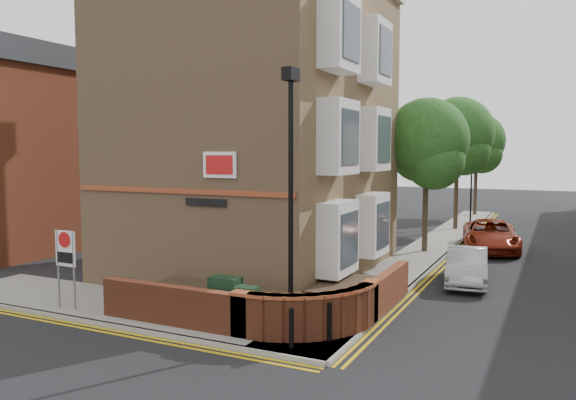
# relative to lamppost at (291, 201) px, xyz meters

# --- Properties ---
(ground) EXTENTS (120.00, 120.00, 0.00)m
(ground) POSITION_rel_lamppost_xyz_m (-1.60, -1.20, -3.34)
(ground) COLOR black
(ground) RESTS_ON ground
(pavement_corner) EXTENTS (13.00, 3.00, 0.12)m
(pavement_corner) POSITION_rel_lamppost_xyz_m (-5.10, 0.30, -3.28)
(pavement_corner) COLOR gray
(pavement_corner) RESTS_ON ground
(pavement_main) EXTENTS (2.00, 32.00, 0.12)m
(pavement_main) POSITION_rel_lamppost_xyz_m (0.40, 14.80, -3.28)
(pavement_main) COLOR gray
(pavement_main) RESTS_ON ground
(kerb_side) EXTENTS (13.00, 0.15, 0.12)m
(kerb_side) POSITION_rel_lamppost_xyz_m (-5.10, -1.20, -3.28)
(kerb_side) COLOR gray
(kerb_side) RESTS_ON ground
(kerb_main_near) EXTENTS (0.15, 32.00, 0.12)m
(kerb_main_near) POSITION_rel_lamppost_xyz_m (1.40, 14.80, -3.28)
(kerb_main_near) COLOR gray
(kerb_main_near) RESTS_ON ground
(yellow_lines_side) EXTENTS (13.00, 0.28, 0.01)m
(yellow_lines_side) POSITION_rel_lamppost_xyz_m (-5.10, -1.45, -3.34)
(yellow_lines_side) COLOR gold
(yellow_lines_side) RESTS_ON ground
(yellow_lines_main) EXTENTS (0.28, 32.00, 0.01)m
(yellow_lines_main) POSITION_rel_lamppost_xyz_m (1.65, 14.80, -3.34)
(yellow_lines_main) COLOR gold
(yellow_lines_main) RESTS_ON ground
(corner_building) EXTENTS (8.95, 10.40, 13.60)m
(corner_building) POSITION_rel_lamppost_xyz_m (-4.44, 6.80, 2.88)
(corner_building) COLOR #9F7955
(corner_building) RESTS_ON ground
(garden_wall) EXTENTS (6.80, 6.00, 1.20)m
(garden_wall) POSITION_rel_lamppost_xyz_m (-1.60, 1.30, -3.34)
(garden_wall) COLOR brown
(garden_wall) RESTS_ON ground
(lamppost) EXTENTS (0.25, 0.50, 6.30)m
(lamppost) POSITION_rel_lamppost_xyz_m (0.00, 0.00, 0.00)
(lamppost) COLOR black
(lamppost) RESTS_ON pavement_corner
(utility_cabinet_large) EXTENTS (0.80, 0.45, 1.20)m
(utility_cabinet_large) POSITION_rel_lamppost_xyz_m (-1.90, 0.10, -2.62)
(utility_cabinet_large) COLOR black
(utility_cabinet_large) RESTS_ON pavement_corner
(utility_cabinet_small) EXTENTS (0.55, 0.40, 1.10)m
(utility_cabinet_small) POSITION_rel_lamppost_xyz_m (-1.10, -0.20, -2.67)
(utility_cabinet_small) COLOR black
(utility_cabinet_small) RESTS_ON pavement_corner
(bollard_near) EXTENTS (0.11, 0.11, 0.90)m
(bollard_near) POSITION_rel_lamppost_xyz_m (0.40, -0.80, -2.77)
(bollard_near) COLOR black
(bollard_near) RESTS_ON pavement_corner
(bollard_far) EXTENTS (0.11, 0.11, 0.90)m
(bollard_far) POSITION_rel_lamppost_xyz_m (1.00, -0.00, -2.77)
(bollard_far) COLOR black
(bollard_far) RESTS_ON pavement_corner
(zone_sign) EXTENTS (0.72, 0.07, 2.20)m
(zone_sign) POSITION_rel_lamppost_xyz_m (-6.60, -0.70, -1.70)
(zone_sign) COLOR slate
(zone_sign) RESTS_ON pavement_corner
(side_building) EXTENTS (6.40, 10.40, 9.00)m
(side_building) POSITION_rel_lamppost_xyz_m (-16.60, 6.80, 1.20)
(side_building) COLOR brown
(side_building) RESTS_ON ground
(tree_near) EXTENTS (3.64, 3.65, 6.70)m
(tree_near) POSITION_rel_lamppost_xyz_m (0.40, 12.85, 1.36)
(tree_near) COLOR #382B1E
(tree_near) RESTS_ON pavement_main
(tree_mid) EXTENTS (4.03, 4.03, 7.42)m
(tree_mid) POSITION_rel_lamppost_xyz_m (0.40, 20.85, 1.85)
(tree_mid) COLOR #382B1E
(tree_mid) RESTS_ON pavement_main
(tree_far) EXTENTS (3.81, 3.81, 7.00)m
(tree_far) POSITION_rel_lamppost_xyz_m (0.40, 28.85, 1.57)
(tree_far) COLOR #382B1E
(tree_far) RESTS_ON pavement_main
(traffic_light_assembly) EXTENTS (0.20, 0.16, 4.20)m
(traffic_light_assembly) POSITION_rel_lamppost_xyz_m (0.80, 23.80, -0.56)
(traffic_light_assembly) COLOR black
(traffic_light_assembly) RESTS_ON pavement_main
(silver_car_near) EXTENTS (1.77, 3.85, 1.22)m
(silver_car_near) POSITION_rel_lamppost_xyz_m (2.94, 7.70, -2.73)
(silver_car_near) COLOR #A2A3A9
(silver_car_near) RESTS_ON ground
(red_car_main) EXTENTS (3.11, 5.36, 1.40)m
(red_car_main) POSITION_rel_lamppost_xyz_m (2.93, 14.80, -2.64)
(red_car_main) COLOR maroon
(red_car_main) RESTS_ON ground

